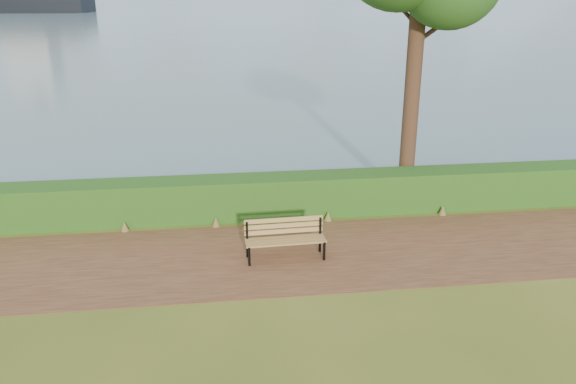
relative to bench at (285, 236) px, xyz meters
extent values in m
plane|color=#465217|center=(-0.32, -0.25, -0.48)|extent=(140.00, 140.00, 0.00)
cube|color=#522B1C|center=(-0.32, 0.05, -0.47)|extent=(40.00, 3.40, 0.01)
cube|color=#184212|center=(-0.32, 2.35, 0.02)|extent=(32.00, 0.85, 1.00)
cube|color=#476072|center=(-0.32, 259.75, -0.47)|extent=(700.00, 510.00, 0.00)
cube|color=black|center=(-0.76, -0.31, -0.27)|extent=(0.05, 0.06, 0.42)
cube|color=black|center=(-0.78, 0.09, -0.08)|extent=(0.05, 0.06, 0.79)
cube|color=black|center=(-0.77, -0.11, -0.09)|extent=(0.06, 0.48, 0.05)
cube|color=black|center=(0.78, -0.26, -0.27)|extent=(0.05, 0.06, 0.42)
cube|color=black|center=(0.77, 0.14, -0.08)|extent=(0.05, 0.06, 0.79)
cube|color=black|center=(0.78, -0.06, -0.09)|extent=(0.06, 0.48, 0.05)
cube|color=#97643A|center=(0.01, -0.26, -0.06)|extent=(1.66, 0.14, 0.03)
cube|color=#97643A|center=(0.00, -0.14, -0.06)|extent=(1.66, 0.14, 0.03)
cube|color=#97643A|center=(0.00, -0.03, -0.06)|extent=(1.66, 0.14, 0.03)
cube|color=#97643A|center=(0.00, 0.09, -0.06)|extent=(1.66, 0.14, 0.03)
cube|color=#97643A|center=(0.00, 0.14, 0.05)|extent=(1.66, 0.10, 0.10)
cube|color=#97643A|center=(0.00, 0.14, 0.18)|extent=(1.66, 0.10, 0.10)
cube|color=#97643A|center=(0.00, 0.14, 0.30)|extent=(1.66, 0.10, 0.10)
cylinder|color=#351E16|center=(3.60, 3.02, 3.11)|extent=(0.40, 0.40, 7.17)
cylinder|color=#351E16|center=(4.05, 3.02, 3.90)|extent=(1.05, 0.12, 0.78)
cylinder|color=#351E16|center=(3.21, 3.12, 4.40)|extent=(0.81, 0.38, 0.72)
camera|label=1|loc=(-1.31, -10.54, 4.83)|focal=35.00mm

